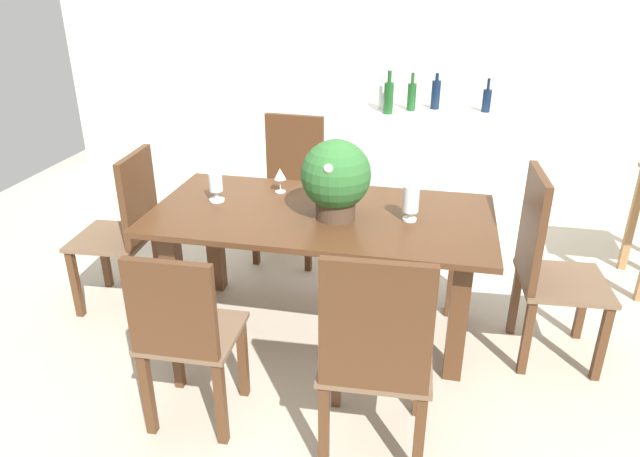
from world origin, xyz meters
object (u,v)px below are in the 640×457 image
object	(u,v)px
chair_near_right	(376,351)
kitchen_counter	(398,168)
wine_bottle_green	(383,96)
wine_glass	(280,175)
wine_bottle_amber	(412,96)
dining_table	(321,234)
chair_far_left	(292,180)
crystal_vase_left	(411,200)
crystal_vase_center_near	(216,184)
flower_centerpiece	(336,178)
wine_bottle_tall	(487,100)
wine_bottle_clear	(436,94)
chair_foot_end	(546,261)
chair_near_left	(184,333)
chair_head_end	(127,225)
wine_bottle_dark	(389,97)

from	to	relation	value
chair_near_right	kitchen_counter	world-z (taller)	chair_near_right
chair_near_right	wine_bottle_green	size ratio (longest dim) A/B	4.09
wine_glass	wine_bottle_amber	bearing A→B (deg)	65.36
dining_table	chair_far_left	world-z (taller)	chair_far_left
crystal_vase_left	wine_glass	distance (m)	0.84
chair_far_left	wine_bottle_amber	size ratio (longest dim) A/B	3.54
crystal_vase_center_near	dining_table	bearing A→B (deg)	-3.46
flower_centerpiece	wine_bottle_tall	xyz separation A→B (m)	(0.85, 1.85, 0.06)
wine_bottle_clear	wine_bottle_green	bearing A→B (deg)	-167.89
chair_near_right	kitchen_counter	size ratio (longest dim) A/B	0.66
kitchen_counter	wine_bottle_tall	size ratio (longest dim) A/B	6.10
chair_foot_end	crystal_vase_left	bearing A→B (deg)	86.34
wine_bottle_green	wine_bottle_amber	world-z (taller)	wine_bottle_amber
crystal_vase_left	wine_bottle_tall	bearing A→B (deg)	75.90
wine_bottle_tall	wine_glass	bearing A→B (deg)	-129.16
chair_near_left	wine_glass	distance (m)	1.25
dining_table	crystal_vase_center_near	distance (m)	0.68
chair_far_left	wine_bottle_clear	bearing A→B (deg)	44.58
wine_bottle_green	chair_foot_end	bearing A→B (deg)	-58.04
chair_near_left	wine_bottle_tall	distance (m)	3.11
dining_table	chair_near_left	xyz separation A→B (m)	(-0.43, -0.94, -0.10)
chair_head_end	kitchen_counter	xyz separation A→B (m)	(1.52, 1.70, -0.08)
wine_bottle_amber	wine_bottle_green	bearing A→B (deg)	178.83
wine_glass	chair_near_right	bearing A→B (deg)	-58.81
flower_centerpiece	crystal_vase_center_near	xyz separation A→B (m)	(-0.73, 0.10, -0.13)
chair_head_end	chair_foot_end	distance (m)	2.45
chair_near_right	chair_near_left	bearing A→B (deg)	-4.42
wine_bottle_green	flower_centerpiece	bearing A→B (deg)	-91.46
chair_near_right	chair_head_end	bearing A→B (deg)	-33.21
chair_near_left	chair_foot_end	bearing A→B (deg)	-152.03
flower_centerpiece	wine_bottle_amber	distance (m)	1.80
dining_table	chair_foot_end	size ratio (longest dim) A/B	1.77
chair_foot_end	flower_centerpiece	bearing A→B (deg)	88.69
chair_foot_end	chair_near_right	distance (m)	1.24
chair_foot_end	kitchen_counter	size ratio (longest dim) A/B	0.68
chair_head_end	chair_near_left	distance (m)	1.24
chair_head_end	crystal_vase_center_near	size ratio (longest dim) A/B	5.91
chair_head_end	wine_bottle_amber	size ratio (longest dim) A/B	3.47
wine_bottle_tall	wine_bottle_dark	distance (m)	0.78
kitchen_counter	wine_bottle_clear	xyz separation A→B (m)	(0.26, 0.11, 0.60)
chair_foot_end	wine_bottle_tall	xyz separation A→B (m)	(-0.28, 1.80, 0.46)
chair_near_left	wine_bottle_tall	xyz separation A→B (m)	(1.37, 2.74, 0.53)
chair_far_left	wine_glass	xyz separation A→B (m)	(0.11, -0.70, 0.29)
wine_glass	wine_bottle_tall	distance (m)	1.99
chair_near_left	flower_centerpiece	size ratio (longest dim) A/B	2.15
chair_near_left	crystal_vase_left	size ratio (longest dim) A/B	4.72
chair_near_right	wine_bottle_amber	size ratio (longest dim) A/B	3.56
dining_table	wine_bottle_green	size ratio (longest dim) A/B	7.44
chair_foot_end	wine_bottle_green	distance (m)	2.10
wine_glass	chair_head_end	bearing A→B (deg)	-164.75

